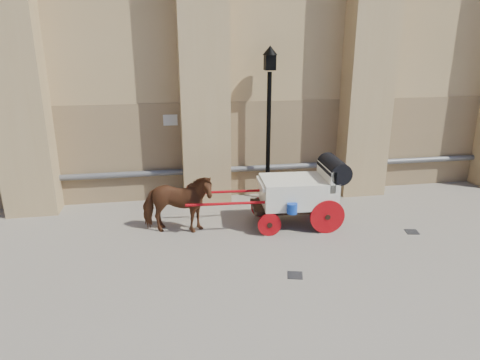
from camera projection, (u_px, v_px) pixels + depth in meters
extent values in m
plane|color=#71695C|center=(264.00, 251.00, 10.10)|extent=(90.00, 90.00, 0.00)
cube|color=olive|center=(296.00, 146.00, 13.86)|extent=(44.00, 0.35, 3.00)
cylinder|color=#59595B|center=(298.00, 166.00, 13.79)|extent=(42.00, 0.18, 0.18)
cube|color=beige|center=(170.00, 120.00, 12.72)|extent=(0.42, 0.04, 0.32)
imported|color=brown|center=(177.00, 204.00, 10.87)|extent=(1.99, 1.19, 1.58)
cube|color=black|center=(293.00, 205.00, 11.42)|extent=(2.26, 1.14, 0.12)
cube|color=silver|center=(298.00, 191.00, 11.31)|extent=(1.98, 1.37, 0.70)
cube|color=silver|center=(326.00, 176.00, 11.26)|extent=(0.23, 1.26, 0.55)
cube|color=silver|center=(266.00, 183.00, 11.14)|extent=(0.42, 1.12, 0.10)
cylinder|color=black|center=(334.00, 168.00, 11.22)|extent=(0.64, 1.28, 0.56)
cylinder|color=#A3070D|center=(327.00, 217.00, 10.94)|extent=(0.90, 0.12, 0.90)
cylinder|color=#A3070D|center=(314.00, 200.00, 12.12)|extent=(0.90, 0.12, 0.90)
cylinder|color=#A3070D|center=(269.00, 225.00, 10.83)|extent=(0.60, 0.10, 0.60)
cylinder|color=#A3070D|center=(262.00, 207.00, 12.00)|extent=(0.60, 0.10, 0.60)
cylinder|color=#A3070D|center=(233.00, 203.00, 10.73)|extent=(2.40, 0.22, 0.07)
cylinder|color=#A3070D|center=(230.00, 192.00, 11.58)|extent=(2.40, 0.22, 0.07)
cylinder|color=#113CAC|center=(292.00, 208.00, 10.67)|extent=(0.26, 0.26, 0.26)
cylinder|color=black|center=(268.00, 138.00, 12.90)|extent=(0.13, 0.13, 3.90)
cone|color=black|center=(267.00, 193.00, 13.44)|extent=(0.39, 0.39, 0.39)
cube|color=black|center=(270.00, 62.00, 12.22)|extent=(0.30, 0.30, 0.45)
cone|color=black|center=(270.00, 50.00, 12.12)|extent=(0.43, 0.43, 0.26)
cube|color=black|center=(295.00, 275.00, 9.05)|extent=(0.40, 0.40, 0.01)
cube|color=black|center=(412.00, 232.00, 11.12)|extent=(0.38, 0.38, 0.01)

